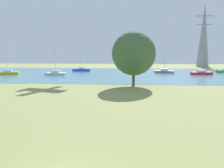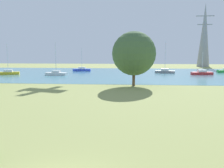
{
  "view_description": "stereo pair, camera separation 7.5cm",
  "coord_description": "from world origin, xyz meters",
  "px_view_note": "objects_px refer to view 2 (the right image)",
  "views": [
    {
      "loc": [
        2.57,
        -7.41,
        4.99
      ],
      "look_at": [
        0.52,
        17.84,
        1.68
      ],
      "focal_mm": 38.26,
      "sensor_mm": 36.0,
      "label": 1
    },
    {
      "loc": [
        2.64,
        -7.4,
        4.99
      ],
      "look_at": [
        0.52,
        17.84,
        1.68
      ],
      "focal_mm": 38.26,
      "sensor_mm": 36.0,
      "label": 2
    }
  ],
  "objects_px": {
    "sailboat_gray": "(165,71)",
    "sailboat_blue": "(82,69)",
    "sailboat_white": "(56,73)",
    "tree_east_far": "(134,54)",
    "sailboat_yellow": "(8,73)",
    "electricity_pylon": "(204,35)",
    "sailboat_red": "(202,73)"
  },
  "relations": [
    {
      "from": "tree_east_far",
      "to": "sailboat_gray",
      "type": "bearing_deg",
      "value": 71.57
    },
    {
      "from": "sailboat_gray",
      "to": "tree_east_far",
      "type": "height_order",
      "value": "tree_east_far"
    },
    {
      "from": "sailboat_blue",
      "to": "electricity_pylon",
      "type": "relative_size",
      "value": 0.27
    },
    {
      "from": "sailboat_red",
      "to": "sailboat_blue",
      "type": "height_order",
      "value": "sailboat_blue"
    },
    {
      "from": "sailboat_red",
      "to": "sailboat_white",
      "type": "bearing_deg",
      "value": -172.72
    },
    {
      "from": "sailboat_white",
      "to": "tree_east_far",
      "type": "distance_m",
      "value": 23.66
    },
    {
      "from": "sailboat_yellow",
      "to": "electricity_pylon",
      "type": "xyz_separation_m",
      "value": [
        54.49,
        37.28,
        10.88
      ]
    },
    {
      "from": "sailboat_white",
      "to": "electricity_pylon",
      "type": "xyz_separation_m",
      "value": [
        42.85,
        38.16,
        10.87
      ]
    },
    {
      "from": "sailboat_red",
      "to": "sailboat_blue",
      "type": "bearing_deg",
      "value": 163.91
    },
    {
      "from": "sailboat_gray",
      "to": "sailboat_white",
      "type": "relative_size",
      "value": 1.08
    },
    {
      "from": "sailboat_red",
      "to": "tree_east_far",
      "type": "bearing_deg",
      "value": -128.48
    },
    {
      "from": "sailboat_gray",
      "to": "tree_east_far",
      "type": "bearing_deg",
      "value": -108.43
    },
    {
      "from": "sailboat_red",
      "to": "sailboat_white",
      "type": "height_order",
      "value": "sailboat_white"
    },
    {
      "from": "sailboat_blue",
      "to": "electricity_pylon",
      "type": "bearing_deg",
      "value": 32.53
    },
    {
      "from": "sailboat_gray",
      "to": "sailboat_blue",
      "type": "relative_size",
      "value": 1.27
    },
    {
      "from": "sailboat_yellow",
      "to": "sailboat_blue",
      "type": "bearing_deg",
      "value": 38.98
    },
    {
      "from": "sailboat_red",
      "to": "sailboat_yellow",
      "type": "height_order",
      "value": "sailboat_yellow"
    },
    {
      "from": "sailboat_yellow",
      "to": "tree_east_far",
      "type": "distance_m",
      "value": 33.53
    },
    {
      "from": "sailboat_white",
      "to": "sailboat_blue",
      "type": "xyz_separation_m",
      "value": [
        3.12,
        12.83,
        -0.01
      ]
    },
    {
      "from": "sailboat_white",
      "to": "electricity_pylon",
      "type": "height_order",
      "value": "electricity_pylon"
    },
    {
      "from": "sailboat_gray",
      "to": "sailboat_white",
      "type": "xyz_separation_m",
      "value": [
        -25.06,
        -7.98,
        -0.01
      ]
    },
    {
      "from": "sailboat_yellow",
      "to": "sailboat_white",
      "type": "xyz_separation_m",
      "value": [
        11.65,
        -0.88,
        0.0
      ]
    },
    {
      "from": "sailboat_white",
      "to": "electricity_pylon",
      "type": "bearing_deg",
      "value": 41.69
    },
    {
      "from": "electricity_pylon",
      "to": "sailboat_blue",
      "type": "bearing_deg",
      "value": -147.47
    },
    {
      "from": "sailboat_yellow",
      "to": "tree_east_far",
      "type": "height_order",
      "value": "tree_east_far"
    },
    {
      "from": "sailboat_white",
      "to": "sailboat_blue",
      "type": "distance_m",
      "value": 13.2
    },
    {
      "from": "sailboat_gray",
      "to": "electricity_pylon",
      "type": "xyz_separation_m",
      "value": [
        17.79,
        30.19,
        10.87
      ]
    },
    {
      "from": "sailboat_yellow",
      "to": "electricity_pylon",
      "type": "height_order",
      "value": "electricity_pylon"
    },
    {
      "from": "sailboat_white",
      "to": "electricity_pylon",
      "type": "relative_size",
      "value": 0.32
    },
    {
      "from": "sailboat_blue",
      "to": "sailboat_yellow",
      "type": "bearing_deg",
      "value": -141.02
    },
    {
      "from": "sailboat_blue",
      "to": "electricity_pylon",
      "type": "height_order",
      "value": "electricity_pylon"
    },
    {
      "from": "sailboat_blue",
      "to": "sailboat_gray",
      "type": "bearing_deg",
      "value": -12.47
    }
  ]
}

